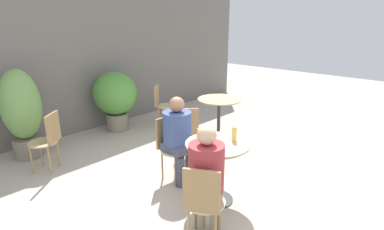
{
  "coord_description": "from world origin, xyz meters",
  "views": [
    {
      "loc": [
        -2.26,
        -1.9,
        2.09
      ],
      "look_at": [
        0.25,
        0.44,
        1.0
      ],
      "focal_mm": 28.0,
      "sensor_mm": 36.0,
      "label": 1
    }
  ],
  "objects_px": {
    "cafe_table_near": "(217,157)",
    "bistro_chair_4": "(161,101)",
    "cafe_table_far": "(219,108)",
    "potted_plant_1": "(115,96)",
    "bistro_chair_0": "(171,142)",
    "seated_person_0": "(178,133)",
    "beer_glass_1": "(199,136)",
    "bistro_chair_2": "(187,129)",
    "bistro_chair_3": "(48,137)",
    "seated_person_1": "(206,174)",
    "beer_glass_0": "(234,134)",
    "bistro_chair_1": "(203,199)",
    "potted_plant_0": "(22,110)"
  },
  "relations": [
    {
      "from": "bistro_chair_0",
      "to": "beer_glass_1",
      "type": "xyz_separation_m",
      "value": [
        -0.15,
        -0.64,
        0.31
      ]
    },
    {
      "from": "bistro_chair_1",
      "to": "beer_glass_0",
      "type": "height_order",
      "value": "beer_glass_0"
    },
    {
      "from": "bistro_chair_3",
      "to": "potted_plant_1",
      "type": "height_order",
      "value": "potted_plant_1"
    },
    {
      "from": "cafe_table_near",
      "to": "bistro_chair_0",
      "type": "height_order",
      "value": "bistro_chair_0"
    },
    {
      "from": "cafe_table_near",
      "to": "bistro_chair_1",
      "type": "xyz_separation_m",
      "value": [
        -0.7,
        -0.39,
        -0.05
      ]
    },
    {
      "from": "bistro_chair_2",
      "to": "potted_plant_0",
      "type": "xyz_separation_m",
      "value": [
        -1.64,
        1.93,
        0.25
      ]
    },
    {
      "from": "bistro_chair_0",
      "to": "seated_person_1",
      "type": "xyz_separation_m",
      "value": [
        -0.58,
        -1.12,
        0.19
      ]
    },
    {
      "from": "cafe_table_near",
      "to": "cafe_table_far",
      "type": "height_order",
      "value": "same"
    },
    {
      "from": "bistro_chair_0",
      "to": "seated_person_0",
      "type": "relative_size",
      "value": 0.74
    },
    {
      "from": "cafe_table_far",
      "to": "potted_plant_1",
      "type": "bearing_deg",
      "value": 120.84
    },
    {
      "from": "bistro_chair_3",
      "to": "seated_person_1",
      "type": "relative_size",
      "value": 0.72
    },
    {
      "from": "cafe_table_far",
      "to": "bistro_chair_2",
      "type": "distance_m",
      "value": 1.07
    },
    {
      "from": "beer_glass_1",
      "to": "cafe_table_near",
      "type": "bearing_deg",
      "value": -49.18
    },
    {
      "from": "bistro_chair_3",
      "to": "potted_plant_1",
      "type": "bearing_deg",
      "value": 164.4
    },
    {
      "from": "cafe_table_near",
      "to": "bistro_chair_1",
      "type": "height_order",
      "value": "bistro_chair_1"
    },
    {
      "from": "bistro_chair_1",
      "to": "bistro_chair_3",
      "type": "xyz_separation_m",
      "value": [
        -0.33,
        2.6,
        0.0
      ]
    },
    {
      "from": "cafe_table_near",
      "to": "bistro_chair_4",
      "type": "relative_size",
      "value": 0.86
    },
    {
      "from": "bistro_chair_0",
      "to": "beer_glass_1",
      "type": "relative_size",
      "value": 5.0
    },
    {
      "from": "beer_glass_0",
      "to": "bistro_chair_3",
      "type": "bearing_deg",
      "value": 117.81
    },
    {
      "from": "bistro_chair_0",
      "to": "cafe_table_near",
      "type": "bearing_deg",
      "value": -90.0
    },
    {
      "from": "beer_glass_1",
      "to": "potted_plant_1",
      "type": "height_order",
      "value": "potted_plant_1"
    },
    {
      "from": "potted_plant_1",
      "to": "seated_person_1",
      "type": "bearing_deg",
      "value": -109.26
    },
    {
      "from": "bistro_chair_3",
      "to": "beer_glass_0",
      "type": "height_order",
      "value": "beer_glass_0"
    },
    {
      "from": "cafe_table_far",
      "to": "seated_person_1",
      "type": "relative_size",
      "value": 0.65
    },
    {
      "from": "beer_glass_0",
      "to": "potted_plant_1",
      "type": "relative_size",
      "value": 0.15
    },
    {
      "from": "seated_person_0",
      "to": "potted_plant_1",
      "type": "relative_size",
      "value": 1.01
    },
    {
      "from": "bistro_chair_0",
      "to": "potted_plant_1",
      "type": "relative_size",
      "value": 0.74
    },
    {
      "from": "beer_glass_1",
      "to": "bistro_chair_1",
      "type": "bearing_deg",
      "value": -135.56
    },
    {
      "from": "seated_person_1",
      "to": "potted_plant_0",
      "type": "relative_size",
      "value": 0.85
    },
    {
      "from": "bistro_chair_0",
      "to": "bistro_chair_3",
      "type": "relative_size",
      "value": 1.0
    },
    {
      "from": "bistro_chair_1",
      "to": "bistro_chair_2",
      "type": "bearing_deg",
      "value": -70.84
    },
    {
      "from": "bistro_chair_2",
      "to": "potted_plant_0",
      "type": "distance_m",
      "value": 2.54
    },
    {
      "from": "seated_person_1",
      "to": "bistro_chair_0",
      "type": "bearing_deg",
      "value": -56.71
    },
    {
      "from": "potted_plant_0",
      "to": "bistro_chair_4",
      "type": "bearing_deg",
      "value": -10.72
    },
    {
      "from": "potted_plant_1",
      "to": "seated_person_0",
      "type": "bearing_deg",
      "value": -103.76
    },
    {
      "from": "cafe_table_far",
      "to": "potted_plant_0",
      "type": "relative_size",
      "value": 0.55
    },
    {
      "from": "bistro_chair_0",
      "to": "bistro_chair_2",
      "type": "relative_size",
      "value": 1.0
    },
    {
      "from": "bistro_chair_0",
      "to": "bistro_chair_1",
      "type": "relative_size",
      "value": 1.0
    },
    {
      "from": "bistro_chair_1",
      "to": "potted_plant_0",
      "type": "xyz_separation_m",
      "value": [
        -0.39,
        3.33,
        0.25
      ]
    },
    {
      "from": "seated_person_0",
      "to": "bistro_chair_3",
      "type": "bearing_deg",
      "value": 124.36
    },
    {
      "from": "cafe_table_near",
      "to": "cafe_table_far",
      "type": "relative_size",
      "value": 0.96
    },
    {
      "from": "seated_person_0",
      "to": "potted_plant_0",
      "type": "height_order",
      "value": "potted_plant_0"
    },
    {
      "from": "seated_person_0",
      "to": "beer_glass_1",
      "type": "height_order",
      "value": "seated_person_0"
    },
    {
      "from": "bistro_chair_2",
      "to": "seated_person_1",
      "type": "relative_size",
      "value": 0.72
    },
    {
      "from": "cafe_table_near",
      "to": "bistro_chair_3",
      "type": "bearing_deg",
      "value": 114.94
    },
    {
      "from": "cafe_table_far",
      "to": "bistro_chair_1",
      "type": "distance_m",
      "value": 2.81
    },
    {
      "from": "beer_glass_0",
      "to": "cafe_table_near",
      "type": "bearing_deg",
      "value": 153.47
    },
    {
      "from": "bistro_chair_0",
      "to": "beer_glass_0",
      "type": "distance_m",
      "value": 0.96
    },
    {
      "from": "bistro_chair_3",
      "to": "seated_person_1",
      "type": "height_order",
      "value": "seated_person_1"
    },
    {
      "from": "bistro_chair_2",
      "to": "seated_person_0",
      "type": "relative_size",
      "value": 0.74
    }
  ]
}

